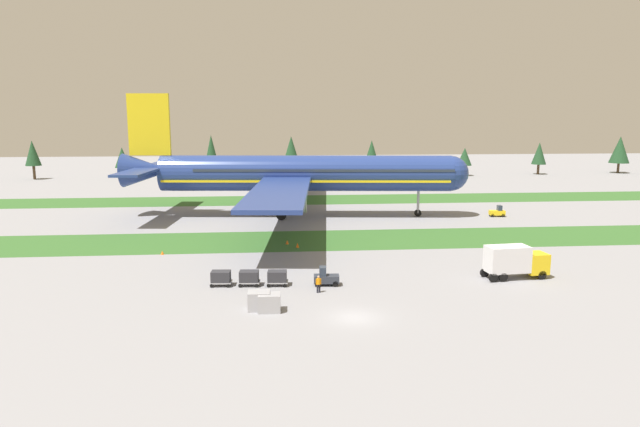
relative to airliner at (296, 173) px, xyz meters
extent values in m
plane|color=gray|center=(2.89, -50.65, -7.50)|extent=(400.00, 400.00, 0.00)
cube|color=#336028|center=(2.89, -19.44, -7.50)|extent=(320.00, 13.27, 0.01)
cube|color=#336028|center=(2.89, 19.10, -7.50)|extent=(320.00, 13.27, 0.01)
cylinder|color=navy|center=(1.79, -0.17, -0.01)|extent=(49.99, 10.86, 6.11)
sphere|color=navy|center=(26.49, -2.56, -0.01)|extent=(5.99, 5.99, 5.99)
cone|color=navy|center=(-25.32, 2.45, 0.45)|extent=(8.99, 6.60, 5.81)
cube|color=yellow|center=(1.79, -0.17, -1.08)|extent=(48.80, 10.86, 0.36)
cube|color=#283342|center=(4.80, -0.46, 0.75)|extent=(43.97, 10.34, 0.44)
cube|color=navy|center=(0.67, 19.73, -0.62)|extent=(11.03, 33.89, 0.55)
cylinder|color=#A3A3A8|center=(1.37, 14.64, -2.64)|extent=(5.14, 3.81, 3.36)
cube|color=navy|center=(-3.11, -19.49, -0.62)|extent=(11.03, 33.89, 0.55)
cylinder|color=#A3A3A8|center=(-1.46, -14.64, -2.64)|extent=(5.14, 3.81, 3.36)
cube|color=navy|center=(-23.96, 10.24, 0.90)|extent=(5.55, 12.47, 0.39)
cube|color=navy|center=(-25.47, -5.46, 0.90)|extent=(5.55, 12.47, 0.39)
cube|color=yellow|center=(-24.72, 2.39, 8.24)|extent=(7.11, 1.34, 10.39)
cylinder|color=#A3A3A8|center=(21.07, -2.03, -3.92)|extent=(0.44, 0.44, 5.97)
cylinder|color=black|center=(21.07, -2.03, -6.90)|extent=(1.23, 0.53, 1.20)
cylinder|color=#A3A3A8|center=(-1.86, 3.87, -3.79)|extent=(0.44, 0.44, 5.72)
cylinder|color=black|center=(-1.86, 3.87, -6.65)|extent=(1.75, 0.76, 1.70)
cylinder|color=#A3A3A8|center=(-2.57, -3.44, -3.79)|extent=(0.44, 0.44, 5.72)
cylinder|color=black|center=(-2.57, -3.44, -6.65)|extent=(1.75, 0.76, 1.70)
cube|color=#2D333D|center=(1.38, -40.93, -6.82)|extent=(2.69, 1.48, 0.77)
cube|color=#283342|center=(0.99, -40.90, -5.98)|extent=(0.78, 1.14, 0.90)
cylinder|color=black|center=(2.33, -40.45, -7.20)|extent=(0.61, 0.24, 0.60)
cylinder|color=black|center=(2.25, -41.55, -7.20)|extent=(0.61, 0.24, 0.60)
cylinder|color=black|center=(0.51, -40.32, -7.20)|extent=(0.61, 0.24, 0.60)
cylinder|color=black|center=(0.43, -41.42, -7.20)|extent=(0.61, 0.24, 0.60)
cube|color=#A3A3A8|center=(-3.71, -40.57, -7.10)|extent=(2.30, 1.65, 0.10)
cube|color=#2D2D33|center=(-3.71, -40.57, -6.50)|extent=(2.03, 1.46, 1.10)
cylinder|color=black|center=(-2.82, -39.94, -7.30)|extent=(0.41, 0.15, 0.40)
cylinder|color=black|center=(-2.92, -41.31, -7.30)|extent=(0.41, 0.15, 0.40)
cylinder|color=black|center=(-4.49, -39.82, -7.30)|extent=(0.41, 0.15, 0.40)
cylinder|color=black|center=(-4.59, -41.20, -7.30)|extent=(0.41, 0.15, 0.40)
cube|color=#A3A3A8|center=(-6.60, -40.36, -7.10)|extent=(2.30, 1.65, 0.10)
cube|color=#2D2D33|center=(-6.60, -40.36, -6.50)|extent=(2.03, 1.46, 1.10)
cylinder|color=black|center=(-5.72, -39.73, -7.30)|extent=(0.41, 0.15, 0.40)
cylinder|color=black|center=(-5.82, -41.11, -7.30)|extent=(0.41, 0.15, 0.40)
cylinder|color=black|center=(-7.38, -39.61, -7.30)|extent=(0.41, 0.15, 0.40)
cylinder|color=black|center=(-7.48, -40.99, -7.30)|extent=(0.41, 0.15, 0.40)
cube|color=#A3A3A8|center=(-9.49, -40.15, -7.10)|extent=(2.30, 1.65, 0.10)
cube|color=#2D2D33|center=(-9.49, -40.15, -6.50)|extent=(2.03, 1.46, 1.10)
cylinder|color=black|center=(-8.61, -39.52, -7.30)|extent=(0.41, 0.15, 0.40)
cylinder|color=black|center=(-8.71, -40.90, -7.30)|extent=(0.41, 0.15, 0.40)
cylinder|color=black|center=(-10.28, -39.40, -7.30)|extent=(0.41, 0.15, 0.40)
cylinder|color=black|center=(-10.38, -40.78, -7.30)|extent=(0.41, 0.15, 0.40)
cube|color=yellow|center=(24.26, -39.81, -5.92)|extent=(2.42, 2.51, 2.20)
cube|color=#283342|center=(25.32, -39.71, -5.48)|extent=(0.29, 2.07, 0.97)
cube|color=silver|center=(20.93, -40.15, -5.32)|extent=(4.71, 2.74, 2.80)
cylinder|color=black|center=(24.38, -38.80, -7.02)|extent=(0.99, 0.39, 0.96)
cylinder|color=black|center=(24.58, -40.78, -7.02)|extent=(0.99, 0.39, 0.96)
cylinder|color=black|center=(19.94, -39.24, -7.02)|extent=(0.99, 0.39, 0.96)
cylinder|color=black|center=(20.14, -41.23, -7.02)|extent=(0.99, 0.39, 0.96)
cylinder|color=black|center=(18.82, -39.36, -7.02)|extent=(0.99, 0.39, 0.96)
cylinder|color=black|center=(19.02, -41.35, -7.02)|extent=(0.99, 0.39, 0.96)
cube|color=yellow|center=(34.69, -3.35, -6.82)|extent=(2.71, 1.54, 0.77)
cube|color=#283342|center=(35.08, -3.39, -5.98)|extent=(0.80, 1.15, 0.90)
cylinder|color=black|center=(33.73, -3.81, -7.20)|extent=(0.62, 0.26, 0.60)
cylinder|color=black|center=(33.84, -2.72, -7.20)|extent=(0.62, 0.26, 0.60)
cylinder|color=black|center=(35.54, -3.99, -7.20)|extent=(0.62, 0.26, 0.60)
cylinder|color=black|center=(35.65, -2.89, -7.20)|extent=(0.62, 0.26, 0.60)
cylinder|color=black|center=(0.46, -43.30, -7.08)|extent=(0.18, 0.18, 0.85)
cylinder|color=black|center=(0.25, -43.36, -7.08)|extent=(0.18, 0.18, 0.85)
cylinder|color=orange|center=(0.35, -43.33, -6.34)|extent=(0.36, 0.36, 0.62)
sphere|color=tan|center=(0.35, -43.33, -5.88)|extent=(0.24, 0.24, 0.24)
cylinder|color=orange|center=(0.58, -43.27, -6.37)|extent=(0.10, 0.10, 0.58)
cylinder|color=orange|center=(0.13, -43.39, -6.37)|extent=(0.10, 0.10, 0.58)
cube|color=#A3A3A8|center=(-4.50, -48.39, -6.70)|extent=(2.05, 1.66, 1.61)
cube|color=#A3A3A8|center=(-5.42, -47.87, -6.65)|extent=(2.02, 1.63, 1.71)
cone|color=orange|center=(-0.82, -23.67, -7.19)|extent=(0.44, 0.44, 0.62)
cone|color=orange|center=(-18.01, -26.09, -7.26)|extent=(0.44, 0.44, 0.48)
cone|color=orange|center=(-2.13, -21.54, -7.23)|extent=(0.44, 0.44, 0.54)
cylinder|color=#4C3823|center=(-68.44, 63.16, -5.62)|extent=(0.70, 0.70, 3.76)
cone|color=#1E4223|center=(-68.44, 63.16, -0.35)|extent=(4.12, 4.12, 6.78)
cylinder|color=#4C3823|center=(-45.49, 65.62, -6.10)|extent=(0.70, 0.70, 2.81)
cone|color=#1E4223|center=(-45.49, 65.62, -1.88)|extent=(4.14, 4.14, 5.62)
cylinder|color=#4C3823|center=(-20.71, 63.77, -5.72)|extent=(0.70, 0.70, 3.57)
cone|color=#1E4223|center=(-20.71, 63.77, 0.23)|extent=(3.82, 3.82, 8.33)
cylinder|color=#4C3823|center=(1.65, 67.18, -5.90)|extent=(0.70, 0.70, 3.20)
cone|color=#1E4223|center=(1.65, 67.18, -0.24)|extent=(4.95, 4.95, 8.12)
cylinder|color=#4C3823|center=(25.07, 67.15, -6.23)|extent=(0.70, 0.70, 2.55)
cone|color=#1E4223|center=(25.07, 67.15, -1.19)|extent=(4.65, 4.65, 7.51)
cylinder|color=#4C3823|center=(51.29, 62.39, -6.00)|extent=(0.70, 0.70, 3.00)
cone|color=#1E4223|center=(51.29, 62.39, -1.99)|extent=(4.18, 4.18, 5.03)
cylinder|color=#4C3823|center=(74.42, 64.34, -6.01)|extent=(0.70, 0.70, 2.98)
cone|color=#1E4223|center=(74.42, 64.34, -1.32)|extent=(4.19, 4.19, 6.40)
cylinder|color=#4C3823|center=(100.36, 66.12, -5.99)|extent=(0.70, 0.70, 3.03)
cone|color=#1E4223|center=(100.36, 66.12, -0.48)|extent=(5.76, 5.76, 7.97)
camera|label=1|loc=(-4.15, -97.58, 9.95)|focal=32.04mm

